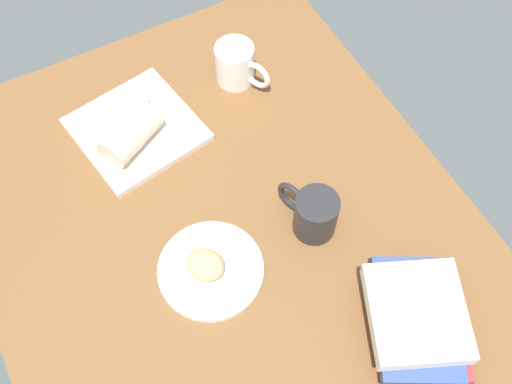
{
  "coord_description": "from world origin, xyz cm",
  "views": [
    {
      "loc": [
        -49.02,
        19.61,
        106.67
      ],
      "look_at": [
        2.28,
        -7.75,
        7.0
      ],
      "focal_mm": 42.1,
      "sensor_mm": 36.0,
      "label": 1
    }
  ],
  "objects_px": {
    "round_plate": "(211,270)",
    "coffee_mug": "(236,64)",
    "breakfast_wrap": "(130,134)",
    "scone_pastry": "(205,265)",
    "square_plate": "(137,129)",
    "book_stack": "(417,321)",
    "sauce_cup": "(138,104)",
    "second_mug": "(314,213)"
  },
  "relations": [
    {
      "from": "round_plate",
      "to": "coffee_mug",
      "type": "height_order",
      "value": "coffee_mug"
    },
    {
      "from": "breakfast_wrap",
      "to": "coffee_mug",
      "type": "bearing_deg",
      "value": 74.86
    },
    {
      "from": "breakfast_wrap",
      "to": "coffee_mug",
      "type": "xyz_separation_m",
      "value": [
        0.07,
        -0.27,
        -0.0
      ]
    },
    {
      "from": "round_plate",
      "to": "scone_pastry",
      "type": "xyz_separation_m",
      "value": [
        0.0,
        0.01,
        0.03
      ]
    },
    {
      "from": "square_plate",
      "to": "breakfast_wrap",
      "type": "height_order",
      "value": "breakfast_wrap"
    },
    {
      "from": "book_stack",
      "to": "sauce_cup",
      "type": "bearing_deg",
      "value": 19.47
    },
    {
      "from": "book_stack",
      "to": "second_mug",
      "type": "bearing_deg",
      "value": 11.05
    },
    {
      "from": "scone_pastry",
      "to": "coffee_mug",
      "type": "bearing_deg",
      "value": -34.02
    },
    {
      "from": "breakfast_wrap",
      "to": "second_mug",
      "type": "distance_m",
      "value": 0.4
    },
    {
      "from": "round_plate",
      "to": "scone_pastry",
      "type": "relative_size",
      "value": 2.74
    },
    {
      "from": "sauce_cup",
      "to": "breakfast_wrap",
      "type": "xyz_separation_m",
      "value": [
        -0.08,
        0.05,
        0.02
      ]
    },
    {
      "from": "sauce_cup",
      "to": "coffee_mug",
      "type": "height_order",
      "value": "coffee_mug"
    },
    {
      "from": "round_plate",
      "to": "scone_pastry",
      "type": "height_order",
      "value": "scone_pastry"
    },
    {
      "from": "book_stack",
      "to": "coffee_mug",
      "type": "height_order",
      "value": "coffee_mug"
    },
    {
      "from": "book_stack",
      "to": "coffee_mug",
      "type": "distance_m",
      "value": 0.65
    },
    {
      "from": "scone_pastry",
      "to": "breakfast_wrap",
      "type": "distance_m",
      "value": 0.32
    },
    {
      "from": "sauce_cup",
      "to": "book_stack",
      "type": "xyz_separation_m",
      "value": [
        -0.67,
        -0.24,
        0.01
      ]
    },
    {
      "from": "round_plate",
      "to": "book_stack",
      "type": "relative_size",
      "value": 0.75
    },
    {
      "from": "book_stack",
      "to": "second_mug",
      "type": "height_order",
      "value": "second_mug"
    },
    {
      "from": "round_plate",
      "to": "breakfast_wrap",
      "type": "distance_m",
      "value": 0.33
    },
    {
      "from": "breakfast_wrap",
      "to": "round_plate",
      "type": "bearing_deg",
      "value": -25.5
    },
    {
      "from": "square_plate",
      "to": "round_plate",
      "type": "bearing_deg",
      "value": 179.8
    },
    {
      "from": "coffee_mug",
      "to": "scone_pastry",
      "type": "bearing_deg",
      "value": 145.98
    },
    {
      "from": "sauce_cup",
      "to": "scone_pastry",
      "type": "bearing_deg",
      "value": 174.93
    },
    {
      "from": "sauce_cup",
      "to": "coffee_mug",
      "type": "relative_size",
      "value": 0.36
    },
    {
      "from": "breakfast_wrap",
      "to": "second_mug",
      "type": "bearing_deg",
      "value": 6.4
    },
    {
      "from": "breakfast_wrap",
      "to": "second_mug",
      "type": "xyz_separation_m",
      "value": [
        -0.33,
        -0.23,
        -0.0
      ]
    },
    {
      "from": "round_plate",
      "to": "book_stack",
      "type": "bearing_deg",
      "value": -134.96
    },
    {
      "from": "round_plate",
      "to": "scone_pastry",
      "type": "bearing_deg",
      "value": 84.12
    },
    {
      "from": "scone_pastry",
      "to": "coffee_mug",
      "type": "distance_m",
      "value": 0.47
    },
    {
      "from": "square_plate",
      "to": "second_mug",
      "type": "relative_size",
      "value": 1.81
    },
    {
      "from": "book_stack",
      "to": "coffee_mug",
      "type": "xyz_separation_m",
      "value": [
        0.65,
        0.01,
        0.01
      ]
    },
    {
      "from": "square_plate",
      "to": "coffee_mug",
      "type": "height_order",
      "value": "coffee_mug"
    },
    {
      "from": "sauce_cup",
      "to": "book_stack",
      "type": "height_order",
      "value": "book_stack"
    },
    {
      "from": "scone_pastry",
      "to": "book_stack",
      "type": "distance_m",
      "value": 0.38
    },
    {
      "from": "book_stack",
      "to": "second_mug",
      "type": "relative_size",
      "value": 2.01
    },
    {
      "from": "breakfast_wrap",
      "to": "coffee_mug",
      "type": "distance_m",
      "value": 0.28
    },
    {
      "from": "book_stack",
      "to": "coffee_mug",
      "type": "relative_size",
      "value": 2.05
    },
    {
      "from": "sauce_cup",
      "to": "square_plate",
      "type": "bearing_deg",
      "value": 150.65
    },
    {
      "from": "round_plate",
      "to": "square_plate",
      "type": "xyz_separation_m",
      "value": [
        0.36,
        -0.0,
        0.0
      ]
    },
    {
      "from": "sauce_cup",
      "to": "book_stack",
      "type": "relative_size",
      "value": 0.18
    },
    {
      "from": "sauce_cup",
      "to": "book_stack",
      "type": "distance_m",
      "value": 0.71
    }
  ]
}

